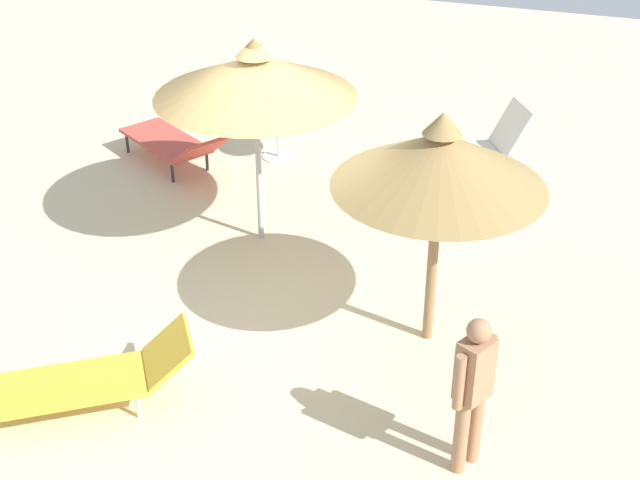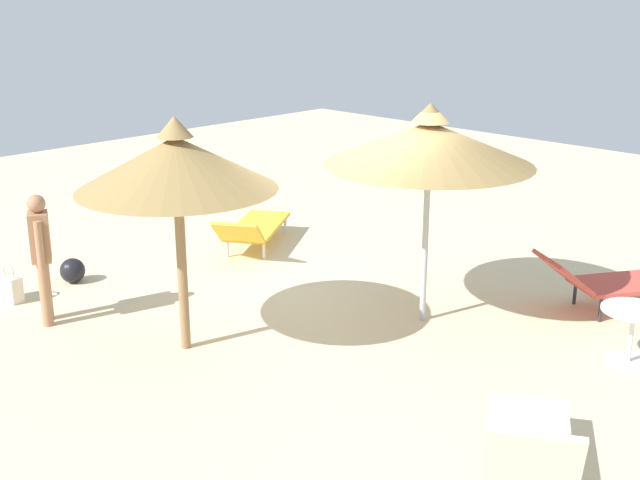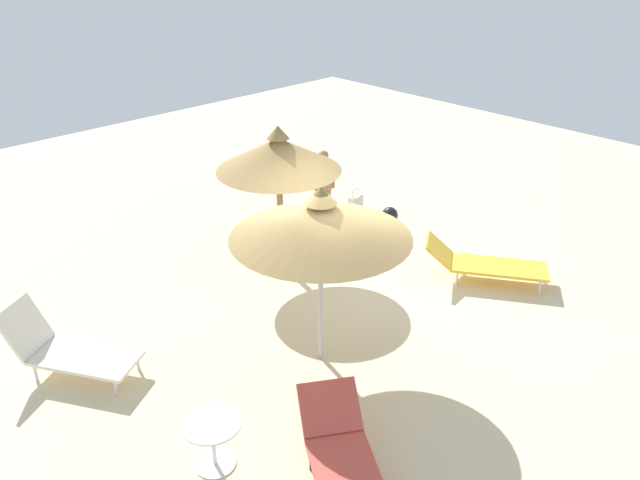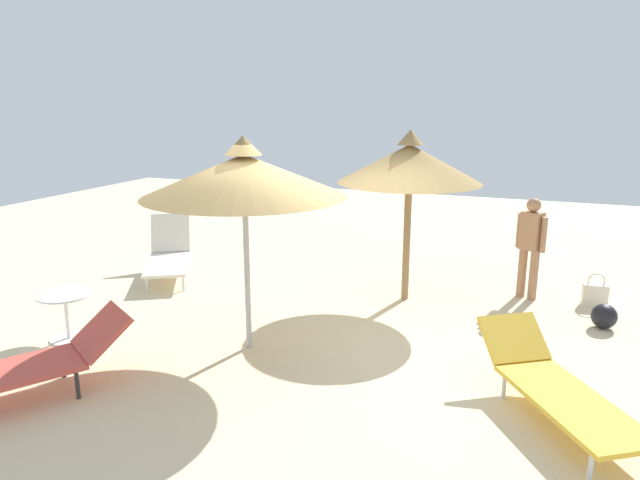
# 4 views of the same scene
# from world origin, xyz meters

# --- Properties ---
(ground) EXTENTS (24.00, 24.00, 0.10)m
(ground) POSITION_xyz_m (0.00, 0.00, -0.05)
(ground) COLOR beige
(parasol_umbrella_back) EXTENTS (2.12, 2.12, 2.58)m
(parasol_umbrella_back) POSITION_xyz_m (-1.86, 0.56, 2.08)
(parasol_umbrella_back) COLOR olive
(parasol_umbrella_back) RESTS_ON ground
(parasol_umbrella_near_right) EXTENTS (2.39, 2.39, 2.60)m
(parasol_umbrella_near_right) POSITION_xyz_m (0.59, -0.84, 2.15)
(parasol_umbrella_near_right) COLOR #B2B2B7
(parasol_umbrella_near_right) RESTS_ON ground
(lounge_chair_near_left) EXTENTS (2.08, 1.68, 0.70)m
(lounge_chair_near_left) POSITION_xyz_m (0.96, 2.66, 0.34)
(lounge_chair_near_left) COLOR gold
(lounge_chair_near_left) RESTS_ON ground
(lounge_chair_center) EXTENTS (2.08, 1.66, 0.77)m
(lounge_chair_center) POSITION_xyz_m (2.49, -2.33, 0.39)
(lounge_chair_center) COLOR #CC4C3F
(lounge_chair_center) RESTS_ON ground
(lounge_chair_far_right) EXTENTS (1.88, 1.50, 0.96)m
(lounge_chair_far_right) POSITION_xyz_m (-1.57, -3.55, 0.39)
(lounge_chair_far_right) COLOR silver
(lounge_chair_far_right) RESTS_ON ground
(person_standing_far_left) EXTENTS (0.33, 0.44, 1.57)m
(person_standing_far_left) POSITION_xyz_m (-2.59, 2.30, 0.89)
(person_standing_far_left) COLOR #A57554
(person_standing_far_left) RESTS_ON ground
(handbag) EXTENTS (0.20, 0.36, 0.51)m
(handbag) POSITION_xyz_m (-2.58, 3.26, 0.18)
(handbag) COLOR beige
(handbag) RESTS_ON ground
(side_table_round) EXTENTS (0.68, 0.68, 0.62)m
(side_table_round) POSITION_xyz_m (1.21, -3.12, 0.43)
(side_table_round) COLOR silver
(side_table_round) RESTS_ON ground
(beach_ball) EXTENTS (0.34, 0.34, 0.34)m
(beach_ball) POSITION_xyz_m (-1.68, 3.32, 0.17)
(beach_ball) COLOR black
(beach_ball) RESTS_ON ground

